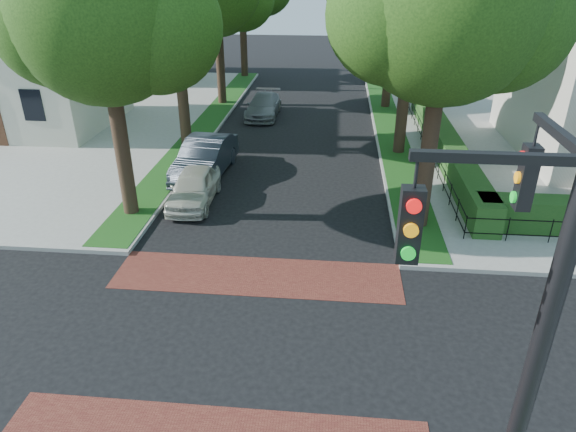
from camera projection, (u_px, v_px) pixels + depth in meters
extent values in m
plane|color=black|center=(239.00, 344.00, 13.31)|extent=(120.00, 120.00, 0.00)
cube|color=maroon|center=(257.00, 276.00, 16.15)|extent=(9.00, 2.20, 0.01)
cube|color=#184814|center=(390.00, 128.00, 29.77)|extent=(1.60, 29.80, 0.02)
cube|color=#184814|center=(207.00, 123.00, 30.68)|extent=(1.60, 29.80, 0.02)
cylinder|color=black|center=(432.00, 128.00, 17.35)|extent=(0.56, 0.56, 7.35)
sphere|color=#1A3A0F|center=(448.00, 4.00, 15.61)|extent=(6.20, 6.20, 6.20)
sphere|color=#1A3A0F|center=(500.00, 18.00, 15.91)|extent=(4.65, 4.65, 4.65)
sphere|color=#1A3A0F|center=(396.00, 15.00, 15.70)|extent=(4.34, 4.34, 4.34)
cylinder|color=black|center=(406.00, 75.00, 24.39)|extent=(0.56, 0.56, 7.70)
cylinder|color=black|center=(390.00, 55.00, 32.63)|extent=(0.56, 0.56, 6.65)
sphere|color=#1A3A0F|center=(420.00, 2.00, 31.36)|extent=(4.35, 4.35, 4.35)
sphere|color=#1A3A0F|center=(370.00, 0.00, 31.13)|extent=(4.06, 4.06, 4.06)
cylinder|color=black|center=(380.00, 33.00, 40.56)|extent=(0.56, 0.56, 7.00)
cylinder|color=black|center=(118.00, 124.00, 18.36)|extent=(0.56, 0.56, 7.00)
sphere|color=#1A3A0F|center=(101.00, 13.00, 16.70)|extent=(6.00, 6.00, 6.00)
sphere|color=#1A3A0F|center=(155.00, 26.00, 17.01)|extent=(4.50, 4.50, 4.50)
sphere|color=#1A3A0F|center=(56.00, 23.00, 16.78)|extent=(4.20, 4.20, 4.20)
cylinder|color=black|center=(180.00, 67.00, 25.24)|extent=(0.56, 0.56, 8.05)
cylinder|color=black|center=(220.00, 50.00, 33.51)|extent=(0.56, 0.56, 6.86)
cylinder|color=black|center=(243.00, 31.00, 41.45)|extent=(0.56, 0.56, 7.14)
cube|color=#194417|center=(444.00, 142.00, 25.66)|extent=(1.00, 18.00, 1.20)
cube|color=beige|center=(24.00, 68.00, 29.10)|extent=(9.00, 8.00, 6.50)
cube|color=beige|center=(119.00, 35.00, 41.55)|extent=(9.00, 8.00, 6.50)
cylinder|color=black|center=(537.00, 356.00, 6.92)|extent=(0.26, 0.26, 8.00)
cube|color=black|center=(500.00, 158.00, 5.75)|extent=(2.00, 0.12, 0.12)
cube|color=black|center=(562.00, 136.00, 6.47)|extent=(0.12, 1.80, 0.12)
cube|color=black|center=(410.00, 225.00, 6.23)|extent=(0.28, 0.22, 1.00)
cylinder|color=red|center=(414.00, 206.00, 5.97)|extent=(0.18, 0.05, 0.18)
cylinder|color=orange|center=(411.00, 230.00, 6.12)|extent=(0.18, 0.05, 0.18)
cylinder|color=#0CB226|center=(408.00, 253.00, 6.26)|extent=(0.18, 0.05, 0.18)
cube|color=black|center=(527.00, 178.00, 7.58)|extent=(0.22, 0.28, 1.00)
cylinder|color=red|center=(522.00, 157.00, 7.45)|extent=(0.05, 0.18, 0.18)
cylinder|color=orange|center=(518.00, 177.00, 7.59)|extent=(0.05, 0.18, 0.18)
cylinder|color=#0CB226|center=(513.00, 197.00, 7.74)|extent=(0.05, 0.18, 0.18)
imported|color=beige|center=(194.00, 187.00, 20.71)|extent=(1.73, 4.13, 1.39)
imported|color=#1E262E|center=(205.00, 157.00, 23.34)|extent=(2.17, 5.27, 1.70)
imported|color=gray|center=(263.00, 106.00, 32.19)|extent=(1.96, 4.69, 1.35)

